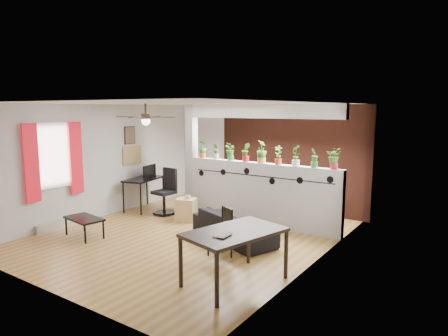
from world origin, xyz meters
TOP-DOWN VIEW (x-y plane):
  - room_shell at (0.00, 0.00)m, footprint 6.30×7.10m
  - partition_wall at (0.80, 1.50)m, footprint 3.60×0.18m
  - ceiling_header at (0.80, 1.50)m, footprint 3.60×0.18m
  - pier_column at (-1.11, 1.50)m, footprint 0.22×0.20m
  - brick_panel at (0.80, 2.97)m, footprint 3.90×0.05m
  - vine_decal at (0.80, 1.40)m, footprint 3.31×0.01m
  - window_assembly at (-2.56, -1.20)m, footprint 0.09×1.30m
  - baseboard_heater at (-2.54, -1.20)m, footprint 0.08×1.00m
  - corkboard at (-2.58, 0.95)m, footprint 0.03×0.60m
  - framed_art at (-2.58, 0.90)m, footprint 0.03×0.34m
  - ceiling_fan at (-0.80, -0.30)m, footprint 1.19×1.19m
  - potted_plant_0 at (-0.78, 1.50)m, footprint 0.24×0.21m
  - potted_plant_1 at (-0.39, 1.50)m, footprint 0.21×0.22m
  - potted_plant_2 at (0.01, 1.50)m, footprint 0.25×0.23m
  - potted_plant_3 at (0.41, 1.50)m, footprint 0.27×0.25m
  - potted_plant_4 at (0.80, 1.50)m, footprint 0.29×0.31m
  - potted_plant_5 at (1.19, 1.50)m, footprint 0.23×0.21m
  - potted_plant_6 at (1.59, 1.50)m, footprint 0.24×0.27m
  - potted_plant_7 at (1.99, 1.50)m, footprint 0.19×0.22m
  - potted_plant_8 at (2.38, 1.50)m, footprint 0.25×0.22m
  - sofa at (0.88, 0.28)m, footprint 1.90×1.27m
  - cube_shelf at (-0.71, 0.79)m, footprint 0.52×0.49m
  - cup at (-0.66, 0.79)m, footprint 0.14×0.14m
  - computer_desk at (-2.25, 1.00)m, footprint 0.79×1.19m
  - monitor at (-2.25, 1.15)m, footprint 0.31×0.11m
  - office_chair at (-1.48, 0.97)m, footprint 0.56×0.56m
  - dining_table at (1.93, -1.31)m, footprint 1.19×1.60m
  - book at (1.83, -1.61)m, footprint 0.19×0.25m
  - folding_chair at (1.21, -0.54)m, footprint 0.45×0.45m
  - coffee_table at (-1.64, -1.22)m, footprint 0.89×0.58m

SIDE VIEW (x-z plane):
  - baseboard_heater at x=-2.54m, z-range 0.00..0.18m
  - cube_shelf at x=-0.71m, z-range 0.00..0.51m
  - sofa at x=0.88m, z-range 0.00..0.52m
  - coffee_table at x=-1.64m, z-range 0.15..0.54m
  - office_chair at x=-1.48m, z-range -0.06..1.01m
  - folding_chair at x=1.21m, z-range 0.08..0.92m
  - cup at x=-0.66m, z-range 0.51..0.60m
  - partition_wall at x=0.80m, z-range 0.00..1.35m
  - dining_table at x=1.93m, z-range 0.31..1.08m
  - computer_desk at x=-2.25m, z-range 0.32..1.11m
  - book at x=1.83m, z-range 0.78..0.80m
  - monitor at x=-2.25m, z-range 0.79..0.97m
  - vine_decal at x=0.80m, z-range 0.93..1.23m
  - room_shell at x=0.00m, z-range -0.15..2.75m
  - pier_column at x=-1.11m, z-range 0.00..2.60m
  - brick_panel at x=0.80m, z-range 0.00..2.60m
  - corkboard at x=-2.58m, z-range 1.12..1.58m
  - window_assembly at x=-2.56m, z-range 0.73..2.28m
  - potted_plant_1 at x=-0.39m, z-range 1.36..1.72m
  - potted_plant_7 at x=1.99m, z-range 1.36..1.75m
  - potted_plant_5 at x=1.19m, z-range 1.36..1.76m
  - potted_plant_2 at x=0.01m, z-range 1.36..1.76m
  - potted_plant_0 at x=-0.78m, z-range 1.36..1.77m
  - potted_plant_3 at x=0.41m, z-range 1.36..1.77m
  - potted_plant_8 at x=2.38m, z-range 1.36..1.78m
  - potted_plant_6 at x=1.59m, z-range 1.36..1.80m
  - potted_plant_4 at x=0.80m, z-range 1.36..1.84m
  - framed_art at x=-2.58m, z-range 1.63..2.07m
  - ceiling_fan at x=-0.80m, z-range 2.10..2.53m
  - ceiling_header at x=0.80m, z-range 2.30..2.60m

